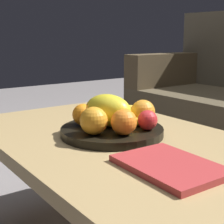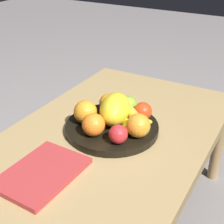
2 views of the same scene
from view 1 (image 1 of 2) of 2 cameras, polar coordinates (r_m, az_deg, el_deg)
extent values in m
cube|color=tan|center=(1.07, 0.68, -5.16)|extent=(1.07, 0.66, 0.04)
cylinder|color=#A38356|center=(1.68, -1.51, -6.19)|extent=(0.05, 0.05, 0.39)
cube|color=#4E402A|center=(2.45, 9.55, 7.09)|extent=(0.14, 0.70, 0.22)
cylinder|color=black|center=(1.08, 0.00, -3.24)|extent=(0.33, 0.33, 0.03)
ellipsoid|color=yellow|center=(1.08, -0.56, 0.31)|extent=(0.19, 0.15, 0.10)
sphere|color=orange|center=(1.11, 5.33, -0.01)|extent=(0.08, 0.08, 0.08)
sphere|color=orange|center=(0.99, 2.00, -1.70)|extent=(0.08, 0.08, 0.08)
sphere|color=orange|center=(1.10, -4.86, -0.45)|extent=(0.07, 0.07, 0.07)
sphere|color=orange|center=(0.99, -3.08, -1.47)|extent=(0.08, 0.08, 0.08)
sphere|color=red|center=(1.05, 5.97, -1.36)|extent=(0.06, 0.06, 0.06)
sphere|color=#7FA42D|center=(1.16, -2.67, 0.16)|extent=(0.07, 0.07, 0.07)
sphere|color=red|center=(1.18, 0.57, 0.40)|extent=(0.07, 0.07, 0.07)
ellipsoid|color=yellow|center=(1.13, 1.52, -1.00)|extent=(0.09, 0.15, 0.03)
ellipsoid|color=yellow|center=(1.11, 2.37, -1.26)|extent=(0.15, 0.07, 0.03)
ellipsoid|color=gold|center=(1.13, 1.95, 0.40)|extent=(0.13, 0.13, 0.03)
cube|color=#B13334|center=(0.82, 9.69, -8.87)|extent=(0.26, 0.19, 0.02)
camera|label=2|loc=(1.14, 58.77, 22.64)|focal=53.11mm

